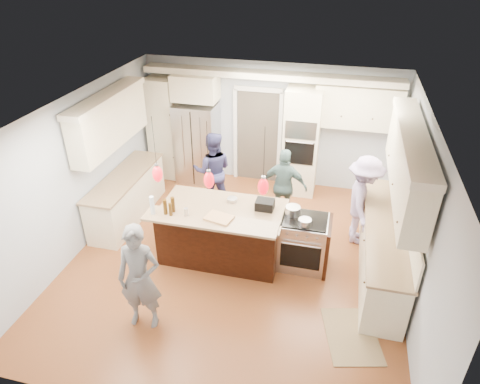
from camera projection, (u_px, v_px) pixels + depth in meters
The scene contains 23 objects.
ground_plane at pixel (235, 259), 7.46m from camera, with size 6.00×6.00×0.00m, color brown.
room_shell at pixel (235, 166), 6.55m from camera, with size 5.54×6.04×2.72m.
refrigerator at pixel (197, 143), 9.55m from camera, with size 0.90×0.70×1.80m, color #B7B7BC.
oven_column at pixel (301, 142), 8.96m from camera, with size 0.72×0.69×2.30m.
back_upper_cabinets at pixel (233, 111), 9.09m from camera, with size 5.30×0.61×2.54m.
right_counter_run at pixel (391, 218), 6.67m from camera, with size 0.64×3.10×2.51m.
left_cabinets at pixel (121, 169), 8.11m from camera, with size 0.64×2.30×2.51m.
kitchen_island at pixel (222, 232), 7.33m from camera, with size 2.10×1.46×1.12m.
island_range at pixel (305, 242), 7.12m from camera, with size 0.82×0.71×0.92m.
pendant_lights at pixel (209, 180), 6.18m from camera, with size 1.75×0.15×1.03m.
person_bar_end at pixel (140, 278), 5.81m from camera, with size 0.60×0.39×1.65m, color slate.
person_far_left at pixel (213, 171), 8.58m from camera, with size 0.79×0.62×1.63m, color navy.
person_far_right at pixel (284, 186), 8.16m from camera, with size 0.88×0.37×1.51m, color slate.
person_range_side at pixel (363, 201), 7.53m from camera, with size 1.09×0.62×1.68m, color #9C89B9.
floor_rug at pixel (352, 336), 5.99m from camera, with size 0.70×1.03×0.01m, color #9C8155.
water_bottle at pixel (152, 205), 6.58m from camera, with size 0.07×0.07×0.31m, color silver.
beer_bottle_a at pixel (170, 209), 6.56m from camera, with size 0.05×0.05×0.22m, color #40280B.
beer_bottle_b at pixel (165, 207), 6.59m from camera, with size 0.06×0.06×0.26m, color #40280B.
beer_bottle_c at pixel (173, 205), 6.65m from camera, with size 0.06×0.06×0.25m, color #40280B.
drink_can at pixel (186, 212), 6.58m from camera, with size 0.07×0.07×0.13m, color #B7B7BC.
cutting_board at pixel (219, 218), 6.53m from camera, with size 0.41×0.29×0.03m, color tan.
pot_large at pixel (293, 211), 6.97m from camera, with size 0.25×0.25×0.14m, color #B7B7BC.
pot_small at pixel (305, 222), 6.72m from camera, with size 0.21×0.21×0.10m, color #B7B7BC.
Camera 1 is at (1.49, -5.67, 4.76)m, focal length 32.00 mm.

